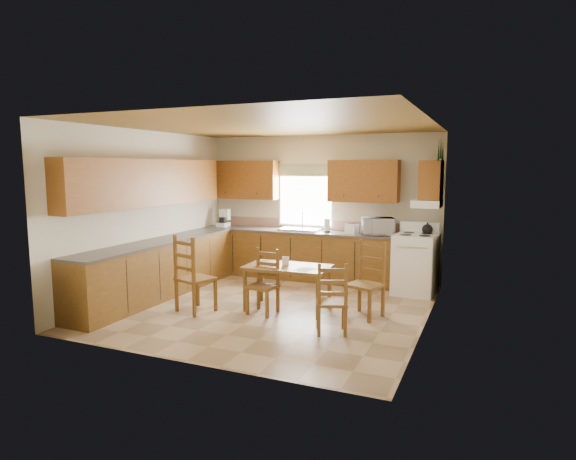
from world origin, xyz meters
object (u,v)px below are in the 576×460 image
at_px(stove, 416,265).
at_px(chair_near_left, 195,274).
at_px(microwave, 378,226).
at_px(chair_far_right, 365,280).
at_px(chair_far_left, 263,282).
at_px(dining_table, 288,288).
at_px(chair_near_right, 332,298).

xyz_separation_m(stove, chair_near_left, (-2.81, -2.27, 0.07)).
distance_m(microwave, chair_near_left, 3.35).
xyz_separation_m(microwave, chair_far_right, (0.25, -1.86, -0.54)).
distance_m(chair_near_left, chair_far_right, 2.44).
distance_m(microwave, chair_far_left, 2.62).
distance_m(stove, dining_table, 2.32).
bearing_deg(chair_far_left, stove, 51.64).
bearing_deg(chair_far_right, dining_table, -157.27).
distance_m(dining_table, chair_far_left, 0.43).
height_order(chair_near_left, chair_near_right, chair_near_left).
bearing_deg(chair_near_right, chair_far_right, -126.61).
bearing_deg(chair_far_right, chair_far_left, -145.79).
distance_m(dining_table, chair_near_left, 1.37).
xyz_separation_m(chair_near_right, chair_far_right, (0.23, 0.81, 0.07)).
relative_size(stove, chair_near_right, 1.07).
xyz_separation_m(chair_near_left, chair_far_left, (0.95, 0.29, -0.10)).
distance_m(dining_table, chair_far_right, 1.15).
bearing_deg(chair_near_left, dining_table, -135.46).
distance_m(stove, chair_far_right, 1.64).
height_order(microwave, chair_far_left, microwave).
xyz_separation_m(microwave, dining_table, (-0.89, -1.96, -0.74)).
bearing_deg(chair_far_right, stove, 91.00).
distance_m(microwave, chair_near_right, 2.74).
relative_size(dining_table, chair_near_left, 1.10).
bearing_deg(microwave, chair_near_left, -151.63).
distance_m(dining_table, chair_near_right, 1.16).
height_order(dining_table, chair_far_right, chair_far_right).
bearing_deg(chair_near_right, stove, -127.30).
xyz_separation_m(microwave, chair_near_right, (0.02, -2.67, -0.61)).
relative_size(chair_far_left, chair_far_right, 0.87).
height_order(dining_table, chair_near_left, chair_near_left).
bearing_deg(stove, chair_near_left, -135.96).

